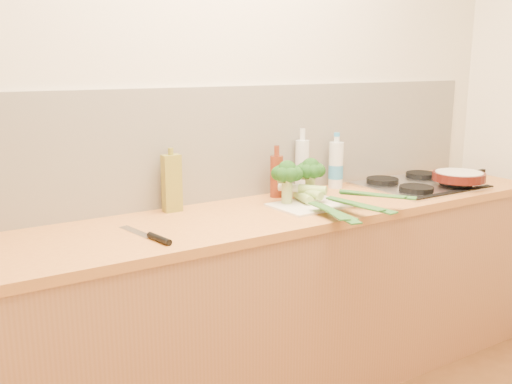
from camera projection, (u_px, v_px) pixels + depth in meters
room_shell at (225, 144)px, 2.71m from camera, size 3.50×3.50×3.50m
counter at (258, 306)px, 2.63m from camera, size 3.20×0.62×0.90m
gas_hob at (419, 184)px, 3.05m from camera, size 0.58×0.50×0.04m
chopping_board at (310, 205)px, 2.63m from camera, size 0.36×0.27×0.01m
broccoli_left at (287, 174)px, 2.62m from camera, size 0.15×0.15×0.20m
broccoli_right at (311, 171)px, 2.70m from camera, size 0.14×0.14×0.20m
leek_front at (311, 201)px, 2.59m from camera, size 0.19×0.66×0.04m
leek_mid at (323, 197)px, 2.59m from camera, size 0.15×0.64×0.04m
leek_back at (330, 191)px, 2.63m from camera, size 0.40×0.55×0.04m
chefs_knife at (153, 237)px, 2.14m from camera, size 0.09×0.33×0.02m
skillet at (459, 176)px, 3.01m from camera, size 0.40×0.27×0.05m
oil_tin at (172, 183)px, 2.51m from camera, size 0.08×0.05×0.29m
glass_bottle at (302, 165)px, 2.91m from camera, size 0.07×0.07×0.32m
amber_bottle at (277, 175)px, 2.79m from camera, size 0.06×0.06×0.26m
water_bottle at (336, 166)px, 3.00m from camera, size 0.08×0.08×0.27m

